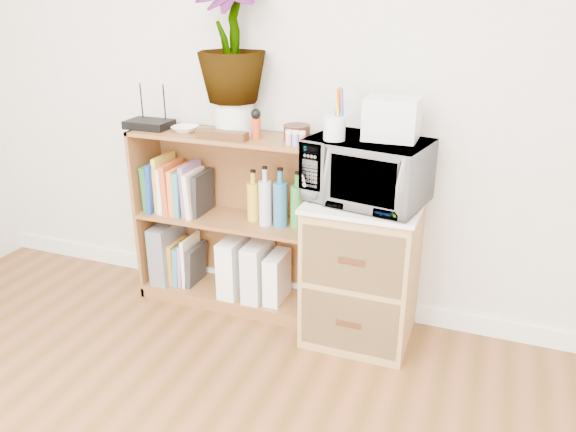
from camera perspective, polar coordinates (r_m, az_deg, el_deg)
The scene contains 21 objects.
skirting_board at distance 3.18m, azimuth 1.11°, elevation -7.66°, with size 4.00×0.02×0.10m, color white.
bookshelf at distance 3.00m, azimuth -6.05°, elevation -0.59°, with size 1.00×0.30×0.95m, color brown.
wicker_unit at distance 2.75m, azimuth 7.52°, elevation -5.66°, with size 0.50×0.45×0.70m, color #9E7542.
microwave at distance 2.55m, azimuth 8.02°, elevation 4.56°, with size 0.52×0.35×0.29m, color silver.
pen_cup at distance 2.48m, azimuth 4.73°, elevation 8.90°, with size 0.10×0.10×0.11m, color white.
small_appliance at distance 2.52m, azimuth 10.53°, elevation 9.71°, with size 0.23×0.19×0.18m, color silver.
router at distance 3.05m, azimuth -13.92°, elevation 9.04°, with size 0.23×0.16×0.04m, color black.
white_bowl at distance 2.93m, azimuth -10.38°, elevation 8.69°, with size 0.13×0.13×0.03m, color white.
plant_pot at distance 2.84m, azimuth -5.48°, elevation 9.88°, with size 0.19×0.19×0.16m, color silver.
potted_plant at distance 2.78m, azimuth -5.77°, elevation 17.53°, with size 0.33×0.33×0.60m, color #317A38.
trinket_box at distance 2.75m, azimuth -6.72°, elevation 8.17°, with size 0.26×0.06×0.04m, color #3B1F10.
kokeshi_doll at distance 2.73m, azimuth -3.26°, elevation 8.83°, with size 0.04×0.04×0.10m, color #B13515.
wooden_bowl at distance 2.71m, azimuth 0.90°, elevation 8.47°, with size 0.13×0.13×0.07m, color #39220F.
paint_jars at distance 2.61m, azimuth 0.76°, elevation 7.81°, with size 0.12×0.04×0.06m, color pink.
file_box at distance 3.28m, azimuth -12.06°, elevation -3.49°, with size 0.10×0.27×0.34m, color slate.
magazine_holder_left at distance 3.08m, azimuth -5.47°, elevation -4.96°, with size 0.10×0.26×0.32m, color white.
magazine_holder_mid at distance 3.03m, azimuth -3.06°, elevation -5.43°, with size 0.10×0.25×0.31m, color silver.
magazine_holder_right at distance 3.00m, azimuth -1.12°, elevation -6.21°, with size 0.08×0.21×0.26m, color white.
cookbooks at distance 3.09m, azimuth -11.18°, elevation 2.84°, with size 0.33×0.20×0.30m.
liquor_bottles at distance 2.81m, azimuth 0.07°, elevation 1.73°, with size 0.47×0.07×0.32m.
lower_books at distance 3.24m, azimuth -10.23°, elevation -4.59°, with size 0.16×0.19×0.28m.
Camera 1 is at (0.93, -0.37, 1.61)m, focal length 35.00 mm.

